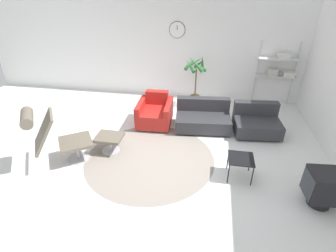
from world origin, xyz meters
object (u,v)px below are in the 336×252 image
potted_plant (195,79)px  shelf_unit (279,68)px  armchair_red (155,113)px  lounge_chair (51,133)px  ottoman (109,139)px  crt_television (323,188)px  couch_second (256,123)px  side_table (241,160)px  couch_low (203,118)px

potted_plant → shelf_unit: bearing=10.0°
armchair_red → shelf_unit: size_ratio=0.53×
lounge_chair → ottoman: bearing=90.0°
armchair_red → lounge_chair: bearing=49.2°
lounge_chair → shelf_unit: bearing=93.5°
ottoman → crt_television: crt_television is taller
crt_television → couch_second: bearing=14.6°
side_table → ottoman: bearing=171.7°
ottoman → couch_second: size_ratio=0.49×
couch_low → side_table: (0.75, -1.68, 0.13)m
lounge_chair → armchair_red: size_ratio=1.30×
couch_second → armchair_red: bearing=-5.8°
couch_second → shelf_unit: (0.63, 1.62, 0.82)m
couch_second → ottoman: bearing=17.6°
armchair_red → side_table: (1.90, -1.68, 0.10)m
ottoman → crt_television: size_ratio=0.86×
couch_low → side_table: 1.85m
side_table → potted_plant: 3.12m
couch_second → shelf_unit: size_ratio=0.62×
lounge_chair → shelf_unit: (4.51, 3.49, 0.37)m
ottoman → potted_plant: bearing=59.2°
couch_low → shelf_unit: bearing=-144.6°
lounge_chair → couch_low: size_ratio=0.91×
lounge_chair → potted_plant: (2.35, 3.11, 0.07)m
couch_low → shelf_unit: (1.85, 1.61, 0.82)m
armchair_red → couch_second: size_ratio=0.86×
couch_low → crt_television: bearing=127.1°
couch_low → shelf_unit: 2.59m
couch_low → side_table: couch_low is taller
couch_low → armchair_red: bearing=-5.4°
lounge_chair → potted_plant: size_ratio=0.83×
couch_second → shelf_unit: bearing=-116.8°
couch_second → crt_television: 2.25m
couch_second → crt_television: bearing=103.8°
potted_plant → shelf_unit: shelf_unit is taller
ottoman → potted_plant: size_ratio=0.37×
armchair_red → side_table: 2.54m
couch_second → shelf_unit: shelf_unit is taller
couch_second → side_table: (-0.47, -1.67, 0.13)m
side_table → potted_plant: (-1.05, 2.91, 0.39)m
ottoman → shelf_unit: bearing=38.5°
couch_second → side_table: 1.74m
armchair_red → crt_television: armchair_red is taller
crt_television → shelf_unit: shelf_unit is taller
couch_low → ottoman: bearing=30.3°
couch_second → side_table: size_ratio=2.45×
lounge_chair → crt_television: bearing=52.7°
lounge_chair → potted_plant: bearing=108.7°
couch_second → potted_plant: (-1.53, 1.24, 0.52)m
lounge_chair → couch_second: (3.88, 1.87, -0.45)m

